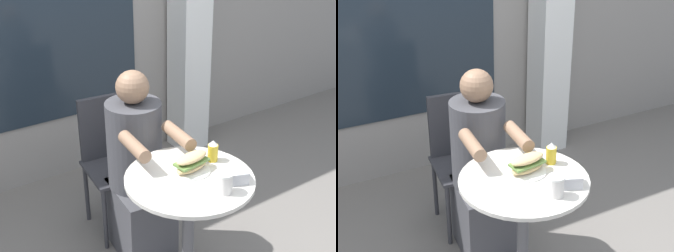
{
  "view_description": "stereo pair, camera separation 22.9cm",
  "coord_description": "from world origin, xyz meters",
  "views": [
    {
      "loc": [
        -1.16,
        -1.52,
        1.95
      ],
      "look_at": [
        0.0,
        0.18,
        0.96
      ],
      "focal_mm": 50.0,
      "sensor_mm": 36.0,
      "label": 1
    },
    {
      "loc": [
        -0.97,
        -1.64,
        1.95
      ],
      "look_at": [
        0.0,
        0.18,
        0.96
      ],
      "focal_mm": 50.0,
      "sensor_mm": 36.0,
      "label": 2
    }
  ],
  "objects": [
    {
      "name": "diner_chair",
      "position": [
        0.01,
        0.83,
        0.52
      ],
      "size": [
        0.42,
        0.42,
        0.87
      ],
      "rotation": [
        0.0,
        0.0,
        3.04
      ],
      "color": "#333338",
      "rests_on": "ground_plane"
    },
    {
      "name": "sandwich_on_plate",
      "position": [
        0.04,
        0.04,
        0.8
      ],
      "size": [
        0.2,
        0.19,
        0.1
      ],
      "rotation": [
        0.0,
        0.0,
        0.13
      ],
      "color": "white",
      "rests_on": "cafe_table"
    },
    {
      "name": "drink_cup",
      "position": [
        0.05,
        -0.19,
        0.81
      ],
      "size": [
        0.07,
        0.07,
        0.1
      ],
      "color": "silver",
      "rests_on": "cafe_table"
    },
    {
      "name": "cafe_table",
      "position": [
        0.0,
        0.0,
        0.55
      ],
      "size": [
        0.63,
        0.63,
        0.76
      ],
      "color": "beige",
      "rests_on": "ground_plane"
    },
    {
      "name": "seated_diner",
      "position": [
        -0.0,
        0.49,
        0.5
      ],
      "size": [
        0.36,
        0.58,
        1.15
      ],
      "rotation": [
        0.0,
        0.0,
        3.04
      ],
      "color": "#424247",
      "rests_on": "ground_plane"
    },
    {
      "name": "lattice_pillar",
      "position": [
        1.06,
        1.44,
        1.2
      ],
      "size": [
        0.26,
        0.26,
        2.4
      ],
      "color": "silver",
      "rests_on": "ground_plane"
    },
    {
      "name": "napkin_box",
      "position": [
        0.17,
        -0.15,
        0.79
      ],
      "size": [
        0.12,
        0.12,
        0.06
      ],
      "rotation": [
        0.0,
        0.0,
        -0.37
      ],
      "color": "silver",
      "rests_on": "cafe_table"
    },
    {
      "name": "condiment_bottle",
      "position": [
        0.19,
        0.06,
        0.81
      ],
      "size": [
        0.05,
        0.05,
        0.11
      ],
      "color": "gold",
      "rests_on": "cafe_table"
    }
  ]
}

